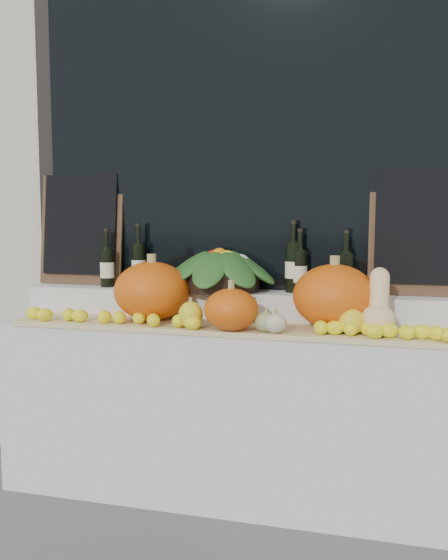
# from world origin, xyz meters

# --- Properties ---
(storefront_facade) EXTENTS (7.00, 0.94, 4.50)m
(storefront_facade) POSITION_xyz_m (0.00, 2.25, 2.25)
(storefront_facade) COLOR beige
(storefront_facade) RESTS_ON ground
(display_sill) EXTENTS (2.30, 0.55, 0.88)m
(display_sill) POSITION_xyz_m (0.00, 1.52, 0.44)
(display_sill) COLOR silver
(display_sill) RESTS_ON ground
(rear_tier) EXTENTS (2.30, 0.25, 0.16)m
(rear_tier) POSITION_xyz_m (0.00, 1.68, 0.96)
(rear_tier) COLOR silver
(rear_tier) RESTS_ON display_sill
(straw_bedding) EXTENTS (2.10, 0.32, 0.02)m
(straw_bedding) POSITION_xyz_m (0.00, 1.40, 0.89)
(straw_bedding) COLOR tan
(straw_bedding) RESTS_ON display_sill
(pumpkin_left) EXTENTS (0.46, 0.46, 0.30)m
(pumpkin_left) POSITION_xyz_m (-0.38, 1.46, 1.05)
(pumpkin_left) COLOR #E75C0C
(pumpkin_left) RESTS_ON straw_bedding
(pumpkin_right) EXTENTS (0.50, 0.50, 0.30)m
(pumpkin_right) POSITION_xyz_m (0.53, 1.48, 1.06)
(pumpkin_right) COLOR #E75C0C
(pumpkin_right) RESTS_ON straw_bedding
(pumpkin_center) EXTENTS (0.29, 0.29, 0.19)m
(pumpkin_center) POSITION_xyz_m (0.08, 1.29, 1.00)
(pumpkin_center) COLOR #E75C0C
(pumpkin_center) RESTS_ON straw_bedding
(butternut_squash) EXTENTS (0.15, 0.21, 0.29)m
(butternut_squash) POSITION_xyz_m (0.74, 1.39, 1.03)
(butternut_squash) COLOR #F2D08E
(butternut_squash) RESTS_ON straw_bedding
(decorative_gourds) EXTENTS (0.85, 0.17, 0.15)m
(decorative_gourds) POSITION_xyz_m (0.18, 1.30, 0.96)
(decorative_gourds) COLOR #3B681F
(decorative_gourds) RESTS_ON straw_bedding
(lemon_heap) EXTENTS (2.20, 0.16, 0.06)m
(lemon_heap) POSITION_xyz_m (0.00, 1.29, 0.94)
(lemon_heap) COLOR #FFF41A
(lemon_heap) RESTS_ON straw_bedding
(produce_bowl) EXTENTS (0.64, 0.64, 0.23)m
(produce_bowl) POSITION_xyz_m (-0.08, 1.66, 1.15)
(produce_bowl) COLOR black
(produce_bowl) RESTS_ON rear_tier
(wine_bottle_far_left) EXTENTS (0.08, 0.08, 0.32)m
(wine_bottle_far_left) POSITION_xyz_m (-0.72, 1.65, 1.15)
(wine_bottle_far_left) COLOR black
(wine_bottle_far_left) RESTS_ON rear_tier
(wine_bottle_near_left) EXTENTS (0.08, 0.08, 0.35)m
(wine_bottle_near_left) POSITION_xyz_m (-0.55, 1.69, 1.16)
(wine_bottle_near_left) COLOR black
(wine_bottle_near_left) RESTS_ON rear_tier
(wine_bottle_tall) EXTENTS (0.08, 0.08, 0.37)m
(wine_bottle_tall) POSITION_xyz_m (0.30, 1.70, 1.17)
(wine_bottle_tall) COLOR black
(wine_bottle_tall) RESTS_ON rear_tier
(wine_bottle_near_right) EXTENTS (0.08, 0.08, 0.33)m
(wine_bottle_near_right) POSITION_xyz_m (0.33, 1.68, 1.15)
(wine_bottle_near_right) COLOR black
(wine_bottle_near_right) RESTS_ON rear_tier
(wine_bottle_far_right) EXTENTS (0.08, 0.08, 0.32)m
(wine_bottle_far_right) POSITION_xyz_m (0.57, 1.65, 1.15)
(wine_bottle_far_right) COLOR black
(wine_bottle_far_right) RESTS_ON rear_tier
(chalkboard_left) EXTENTS (0.50, 0.10, 0.62)m
(chalkboard_left) POSITION_xyz_m (-0.92, 1.74, 1.36)
(chalkboard_left) COLOR #4C331E
(chalkboard_left) RESTS_ON rear_tier
(chalkboard_right) EXTENTS (0.50, 0.10, 0.62)m
(chalkboard_right) POSITION_xyz_m (0.92, 1.74, 1.36)
(chalkboard_right) COLOR #4C331E
(chalkboard_right) RESTS_ON rear_tier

